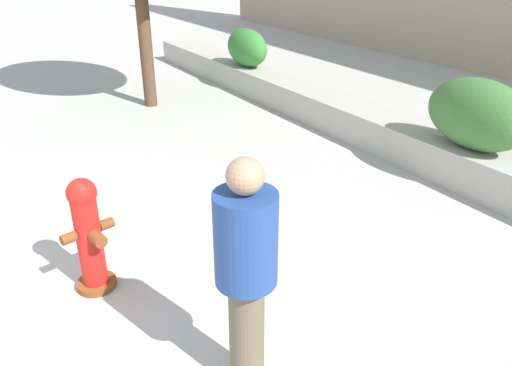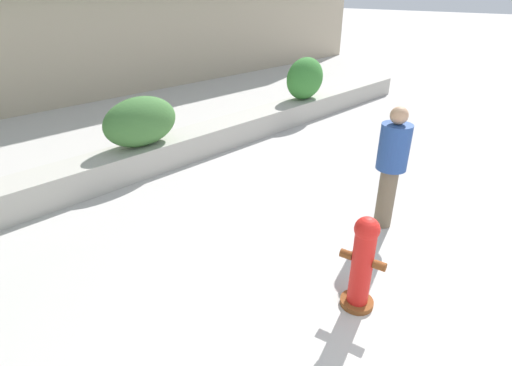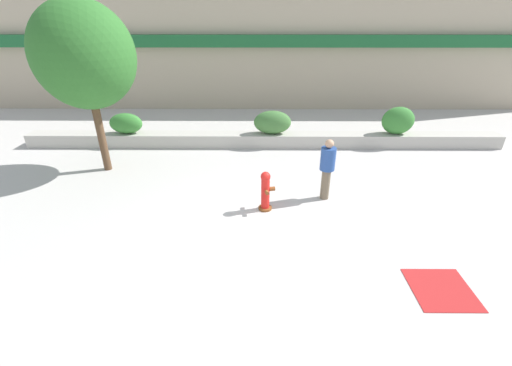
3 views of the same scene
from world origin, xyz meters
name	(u,v)px [view 2 (image 2 of 3)]	position (x,y,z in m)	size (l,w,h in m)	color
planter_wall_low	(129,163)	(0.00, 6.00, 0.25)	(18.00, 0.70, 0.50)	#B7B2A8
hedge_bush_1	(141,122)	(0.33, 6.00, 0.94)	(1.40, 0.70, 0.88)	#427538
hedge_bush_2	(305,78)	(5.02, 6.00, 1.02)	(1.21, 0.67, 1.03)	#387F33
fire_hydrant	(362,262)	(-0.01, 1.31, 0.55)	(0.46, 0.48, 1.08)	brown
pedestrian	(392,161)	(1.65, 1.91, 0.99)	(0.45, 0.45, 1.73)	brown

